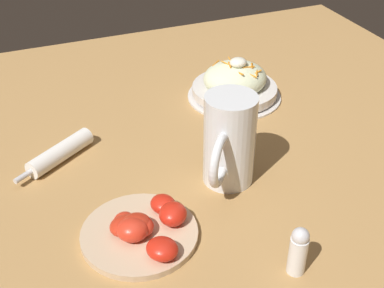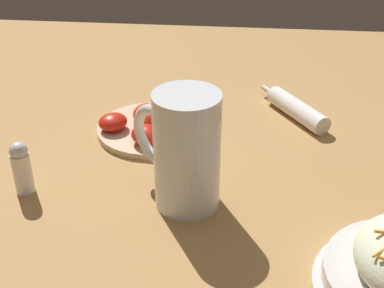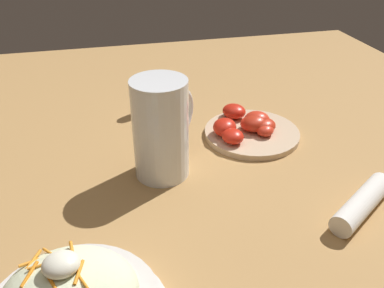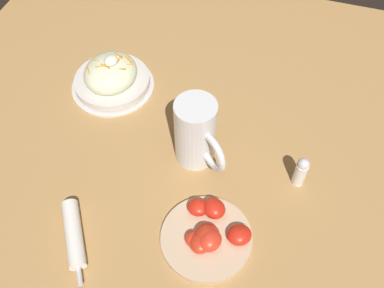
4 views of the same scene
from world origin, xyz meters
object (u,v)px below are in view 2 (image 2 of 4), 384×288
napkin_roll (297,109)px  salt_shaker (22,167)px  beer_mug (185,157)px  tomato_plate (149,125)px

napkin_roll → salt_shaker: bearing=-56.6°
beer_mug → salt_shaker: bearing=-90.0°
tomato_plate → salt_shaker: bearing=-39.1°
napkin_roll → tomato_plate: bearing=-72.0°
tomato_plate → salt_shaker: salt_shaker is taller
salt_shaker → napkin_roll: bearing=123.4°
beer_mug → salt_shaker: (0.00, -0.23, -0.03)m
napkin_roll → salt_shaker: salt_shaker is taller
beer_mug → napkin_roll: beer_mug is taller
napkin_roll → tomato_plate: size_ratio=0.86×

